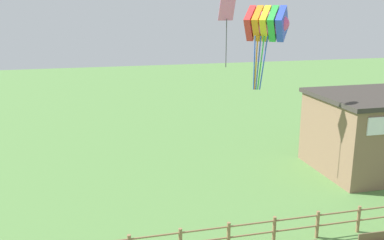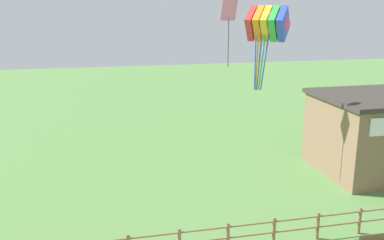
{
  "view_description": "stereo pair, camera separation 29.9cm",
  "coord_description": "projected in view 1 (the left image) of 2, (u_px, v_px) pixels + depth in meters",
  "views": [
    {
      "loc": [
        -3.96,
        -8.14,
        9.07
      ],
      "look_at": [
        0.0,
        7.75,
        4.73
      ],
      "focal_mm": 40.0,
      "sensor_mm": 36.0,
      "label": 1
    },
    {
      "loc": [
        -3.66,
        -8.21,
        9.07
      ],
      "look_at": [
        0.0,
        7.75,
        4.73
      ],
      "focal_mm": 40.0,
      "sensor_mm": 36.0,
      "label": 2
    }
  ],
  "objects": [
    {
      "name": "kite_rainbow_parafoil",
      "position": [
        266.0,
        24.0,
        17.85
      ],
      "size": [
        2.41,
        2.33,
        3.54
      ],
      "color": "#E54C8C"
    },
    {
      "name": "kite_pink_diamond",
      "position": [
        227.0,
        18.0,
        21.54
      ],
      "size": [
        0.86,
        0.44,
        3.47
      ],
      "color": "pink"
    },
    {
      "name": "wooden_fence",
      "position": [
        205.0,
        238.0,
        16.1
      ],
      "size": [
        20.89,
        0.14,
        1.16
      ],
      "color": "olive",
      "rests_on": "ground_plane"
    }
  ]
}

